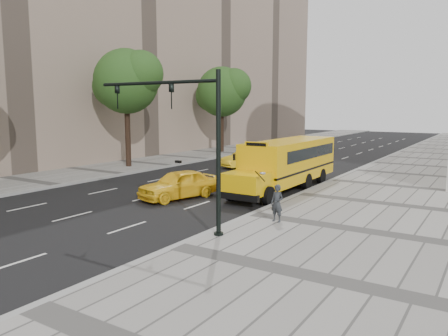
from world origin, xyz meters
The scene contains 12 objects.
ground centered at (0.00, 0.00, 0.00)m, with size 140.00×140.00×0.00m, color black.
sidewalk_museum centered at (12.00, 0.00, 0.07)m, with size 12.00×140.00×0.15m, color gray.
sidewalk_far centered at (-11.00, 0.00, 0.07)m, with size 6.00×140.00×0.15m, color gray.
curb_museum centered at (6.00, 0.00, 0.07)m, with size 0.30×140.00×0.15m, color gray.
curb_far centered at (-8.00, 0.00, 0.07)m, with size 0.30×140.00×0.15m, color gray.
tree_b centered at (-10.40, 3.18, 7.13)m, with size 5.89×5.24×9.71m.
tree_c centered at (-10.40, 17.46, 6.70)m, with size 6.07×5.39×9.36m.
school_bus centered at (4.50, 1.81, 1.76)m, with size 2.96×11.56×3.19m.
taxi_near centered at (0.62, -4.16, 0.79)m, with size 1.87×4.66×1.59m, color yellow.
taxi_far centered at (-2.46, 8.73, 0.74)m, with size 1.56×4.47×1.47m, color yellow.
pedestrian centered at (7.63, -6.25, 0.96)m, with size 0.59×0.39×1.61m, color #292C2F.
traffic_signal centered at (5.19, -9.24, 4.09)m, with size 6.18×0.36×6.40m.
Camera 1 is at (15.53, -22.84, 5.04)m, focal length 35.00 mm.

